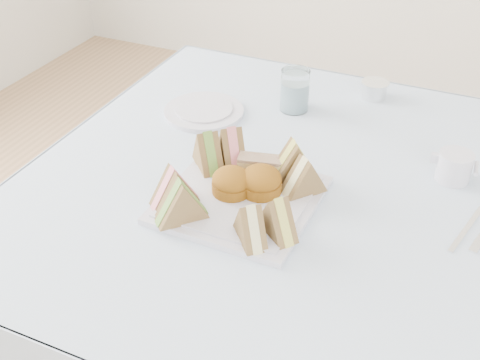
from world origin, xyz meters
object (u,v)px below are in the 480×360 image
at_px(water_glass, 295,90).
at_px(creamer_jug, 454,167).
at_px(table, 286,317).
at_px(serving_plate, 240,200).

distance_m(water_glass, creamer_jug, 0.40).
bearing_deg(water_glass, creamer_jug, -20.93).
height_order(table, water_glass, water_glass).
relative_size(serving_plate, water_glass, 2.77).
distance_m(serving_plate, creamer_jug, 0.42).
bearing_deg(creamer_jug, water_glass, 155.42).
bearing_deg(table, water_glass, 110.20).
bearing_deg(creamer_jug, serving_plate, -149.28).
distance_m(table, water_glass, 0.52).
relative_size(table, creamer_jug, 13.74).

